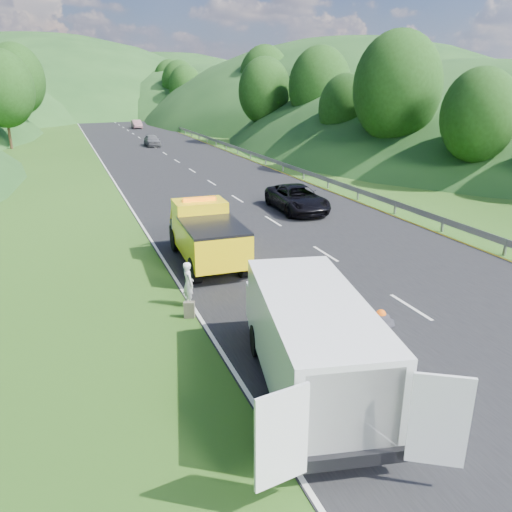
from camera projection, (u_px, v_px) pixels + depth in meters
name	position (u px, v px, depth m)	size (l,w,h in m)	color
ground	(305.00, 298.00, 17.68)	(320.00, 320.00, 0.00)	#38661E
road_surface	(165.00, 154.00, 53.94)	(14.00, 200.00, 0.02)	black
guardrail	(200.00, 140.00, 67.45)	(0.06, 140.00, 1.52)	gray
tree_line_right	(266.00, 132.00, 78.38)	(14.00, 140.00, 14.00)	#1E4C16
hills_backdrop	(110.00, 111.00, 138.59)	(201.00, 288.60, 44.00)	#2D5B23
tow_truck	(206.00, 234.00, 20.80)	(2.48, 6.08, 2.58)	black
white_van	(311.00, 337.00, 12.00)	(4.46, 7.55, 2.52)	black
woman	(189.00, 305.00, 17.13)	(0.56, 0.41, 1.55)	silver
child	(276.00, 317.00, 16.24)	(0.44, 0.34, 0.91)	tan
worker	(375.00, 383.00, 12.67)	(1.26, 0.72, 1.95)	black
suitcase	(189.00, 310.00, 16.13)	(0.34, 0.19, 0.55)	#5F5A47
spare_tire	(387.00, 422.00, 11.20)	(0.66, 0.66, 0.20)	black
passing_suv	(297.00, 211.00, 29.74)	(2.48, 5.38, 1.50)	black
dist_car_a	(152.00, 146.00, 60.33)	(1.61, 3.99, 1.36)	#515256
dist_car_b	(137.00, 128.00, 84.21)	(1.43, 4.11, 1.35)	#7B5259
dist_car_c	(104.00, 120.00, 103.71)	(1.92, 4.72, 1.37)	#9C4E65
dist_car_d	(98.00, 117.00, 111.93)	(1.61, 3.99, 1.36)	slate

